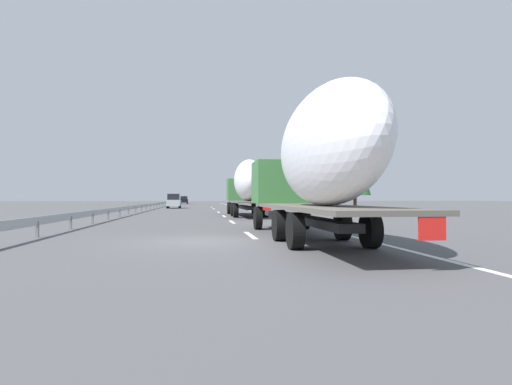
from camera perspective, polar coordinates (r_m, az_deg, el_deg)
The scene contains 20 objects.
ground_plane at distance 54.37m, azimuth -7.47°, elevation -2.22°, with size 260.00×260.00×0.00m, color #4C4C4F.
lane_stripe_0 at distance 16.53m, azimuth -0.76°, elevation -5.70°, with size 3.20×0.20×0.01m, color white.
lane_stripe_1 at distance 25.56m, azimuth -3.21°, elevation -3.93°, with size 3.20×0.20×0.01m, color white.
lane_stripe_2 at distance 33.56m, azimuth -4.28°, elevation -3.16°, with size 3.20×0.20×0.01m, color white.
lane_stripe_3 at distance 42.88m, azimuth -5.01°, elevation -2.62°, with size 3.20×0.20×0.01m, color white.
lane_stripe_4 at distance 56.24m, azimuth -5.64°, elevation -2.17°, with size 3.20×0.20×0.01m, color white.
lane_stripe_5 at distance 66.78m, azimuth -5.96°, elevation -1.93°, with size 3.20×0.20×0.01m, color white.
lane_stripe_6 at distance 79.38m, azimuth -6.23°, elevation -1.74°, with size 3.20×0.20×0.01m, color white.
lane_stripe_7 at distance 79.54m, azimuth -6.23°, elevation -1.74°, with size 3.20×0.20×0.01m, color white.
edge_line_right at distance 59.64m, azimuth -2.19°, elevation -2.09°, with size 110.00×0.20×0.01m, color white.
truck_lead at distance 33.71m, azimuth -1.22°, elevation 0.96°, with size 12.51×2.55×4.34m.
truck_trailing at distance 14.11m, azimuth 7.93°, elevation 4.29°, with size 14.28×2.55×4.74m.
car_silver_hatch at distance 59.79m, azimuth -10.90°, elevation -1.13°, with size 4.54×1.81×1.98m.
car_black_suv at distance 100.52m, azimuth -9.56°, elevation -0.99°, with size 4.74×1.76×1.80m.
road_sign at distance 55.70m, azimuth -0.56°, elevation 0.20°, with size 0.10×0.90×3.37m.
tree_0 at distance 80.62m, azimuth 1.91°, elevation 0.67°, with size 2.76×2.76×5.22m.
tree_1 at distance 36.31m, azimuth 13.05°, elevation 3.16°, with size 2.54×2.54×6.13m.
tree_2 at distance 56.45m, azimuth 5.16°, elevation 2.08°, with size 3.06×3.06×7.01m.
tree_3 at distance 100.80m, azimuth -0.71°, elevation 0.74°, with size 3.19×3.19×6.68m.
guardrail_median at distance 57.65m, azimuth -13.46°, elevation -1.54°, with size 94.00×0.10×0.76m.
Camera 1 is at (-14.35, 0.18, 1.45)m, focal length 30.01 mm.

